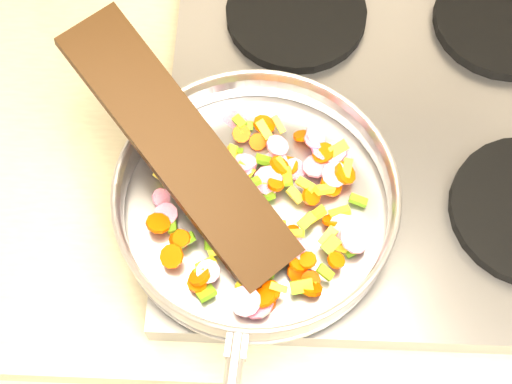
{
  "coord_description": "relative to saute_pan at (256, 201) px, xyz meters",
  "views": [
    {
      "loc": [
        -0.87,
        1.17,
        1.71
      ],
      "look_at": [
        -0.88,
        1.51,
        1.01
      ],
      "focal_mm": 50.0,
      "sensor_mm": 36.0,
      "label": 1
    }
  ],
  "objects": [
    {
      "name": "saute_pan",
      "position": [
        0.0,
        0.0,
        0.0
      ],
      "size": [
        0.36,
        0.53,
        0.06
      ],
      "rotation": [
        0.0,
        0.0,
        -0.07
      ],
      "color": "#9E9EA5",
      "rests_on": "grate_fl"
    },
    {
      "name": "vegetable_heap",
      "position": [
        0.01,
        -0.0,
        -0.01
      ],
      "size": [
        0.25,
        0.27,
        0.05
      ],
      "color": "yellow",
      "rests_on": "saute_pan"
    },
    {
      "name": "wooden_spatula",
      "position": [
        -0.08,
        0.04,
        0.05
      ],
      "size": [
        0.28,
        0.3,
        0.12
      ],
      "primitive_type": "cube",
      "rotation": [
        0.0,
        -0.31,
        2.31
      ],
      "color": "black",
      "rests_on": "saute_pan"
    },
    {
      "name": "grate_br",
      "position": [
        0.32,
        0.3,
        -0.04
      ],
      "size": [
        0.19,
        0.19,
        0.02
      ],
      "primitive_type": "cylinder",
      "color": "black",
      "rests_on": "cooktop"
    },
    {
      "name": "cooktop",
      "position": [
        0.18,
        0.16,
        -0.07
      ],
      "size": [
        0.6,
        0.6,
        0.04
      ],
      "primitive_type": "cube",
      "color": "#939399",
      "rests_on": "counter_top"
    },
    {
      "name": "grate_bl",
      "position": [
        0.04,
        0.3,
        -0.04
      ],
      "size": [
        0.19,
        0.19,
        0.02
      ],
      "primitive_type": "cylinder",
      "color": "black",
      "rests_on": "cooktop"
    },
    {
      "name": "grate_fl",
      "position": [
        0.04,
        0.02,
        -0.04
      ],
      "size": [
        0.19,
        0.19,
        0.02
      ],
      "primitive_type": "cylinder",
      "color": "black",
      "rests_on": "cooktop"
    }
  ]
}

